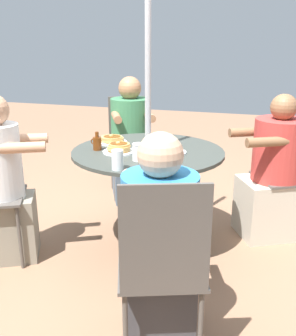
% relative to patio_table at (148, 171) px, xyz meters
% --- Properties ---
extents(ground_plane, '(12.00, 12.00, 0.00)m').
position_rel_patio_table_xyz_m(ground_plane, '(0.00, 0.00, -0.60)').
color(ground_plane, '#8C664C').
extents(patio_table, '(1.09, 1.09, 0.76)m').
position_rel_patio_table_xyz_m(patio_table, '(0.00, 0.00, 0.00)').
color(patio_table, '#383D38').
rests_on(patio_table, ground).
extents(umbrella_pole, '(0.04, 0.04, 2.28)m').
position_rel_patio_table_xyz_m(umbrella_pole, '(0.00, 0.00, 0.54)').
color(umbrella_pole, '#ADADB2').
rests_on(umbrella_pole, ground).
extents(patio_chair_north, '(0.51, 0.51, 0.97)m').
position_rel_patio_table_xyz_m(patio_chair_north, '(-0.41, 1.10, -0.05)').
color(patio_chair_north, '#514C47').
rests_on(patio_chair_north, ground).
extents(diner_north, '(0.51, 0.60, 1.12)m').
position_rel_patio_table_xyz_m(diner_north, '(-0.34, 0.93, -0.10)').
color(diner_north, '#3D3D42').
rests_on(diner_north, ground).
extents(patio_chair_east, '(0.54, 0.54, 0.97)m').
position_rel_patio_table_xyz_m(patio_chair_east, '(-1.04, -0.55, -0.05)').
color(patio_chair_east, '#514C47').
rests_on(patio_chair_east, ground).
extents(diner_east, '(0.62, 0.57, 1.14)m').
position_rel_patio_table_xyz_m(diner_east, '(-0.88, -0.46, -0.10)').
color(diner_east, beige).
rests_on(diner_east, ground).
extents(patio_chair_south, '(0.54, 0.54, 0.97)m').
position_rel_patio_table_xyz_m(patio_chair_south, '(0.53, -1.05, -0.05)').
color(patio_chair_south, '#514C47').
rests_on(patio_chair_south, ground).
extents(diner_south, '(0.55, 0.61, 1.19)m').
position_rel_patio_table_xyz_m(diner_south, '(0.45, -0.89, -0.06)').
color(diner_south, slate).
rests_on(diner_south, ground).
extents(diner_west, '(0.53, 0.47, 1.18)m').
position_rel_patio_table_xyz_m(diner_west, '(0.89, 0.46, -0.05)').
color(diner_west, gray).
rests_on(diner_west, ground).
extents(pancake_plate_a, '(0.23, 0.23, 0.08)m').
position_rel_patio_table_xyz_m(pancake_plate_a, '(0.18, 0.12, 0.18)').
color(pancake_plate_a, white).
rests_on(pancake_plate_a, patio_table).
extents(pancake_plate_b, '(0.23, 0.23, 0.05)m').
position_rel_patio_table_xyz_m(pancake_plate_b, '(-0.17, 0.02, 0.17)').
color(pancake_plate_b, white).
rests_on(pancake_plate_b, patio_table).
extents(pancake_plate_c, '(0.23, 0.23, 0.08)m').
position_rel_patio_table_xyz_m(pancake_plate_c, '(-0.01, -0.20, 0.18)').
color(pancake_plate_c, white).
rests_on(pancake_plate_c, patio_table).
extents(pancake_plate_d, '(0.23, 0.23, 0.06)m').
position_rel_patio_table_xyz_m(pancake_plate_d, '(0.33, -0.12, 0.18)').
color(pancake_plate_d, white).
rests_on(pancake_plate_d, patio_table).
extents(syrup_bottle, '(0.08, 0.06, 0.13)m').
position_rel_patio_table_xyz_m(syrup_bottle, '(0.35, 0.10, 0.20)').
color(syrup_bottle, '#602D0F').
rests_on(syrup_bottle, patio_table).
extents(coffee_cup, '(0.08, 0.08, 0.11)m').
position_rel_patio_table_xyz_m(coffee_cup, '(-0.01, 0.26, 0.21)').
color(coffee_cup, white).
rests_on(coffee_cup, patio_table).
extents(drinking_glass_a, '(0.07, 0.07, 0.12)m').
position_rel_patio_table_xyz_m(drinking_glass_a, '(0.05, 0.48, 0.21)').
color(drinking_glass_a, silver).
rests_on(drinking_glass_a, patio_table).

